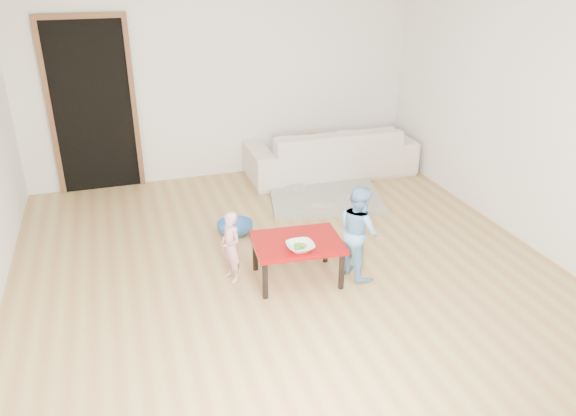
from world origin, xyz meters
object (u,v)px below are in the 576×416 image
red_table (297,260)px  child_pink (231,247)px  child_blue (359,231)px  bowl (300,247)px  basin (235,228)px  sofa (330,151)px

red_table → child_pink: bearing=162.9°
red_table → child_pink: 0.61m
child_pink → child_blue: child_blue is taller
bowl → basin: size_ratio=0.62×
child_pink → basin: child_pink is taller
sofa → child_pink: bearing=50.9°
child_blue → red_table: bearing=72.8°
sofa → child_pink: (-1.84, -2.23, 0.01)m
basin → child_blue: bearing=-52.2°
sofa → red_table: sofa is taller
basin → child_pink: bearing=-104.6°
child_pink → basin: size_ratio=1.72×
sofa → bowl: size_ratio=9.25×
child_blue → basin: bearing=28.6°
red_table → child_pink: child_pink is taller
red_table → basin: bearing=107.3°
sofa → bowl: bearing=63.6°
bowl → child_blue: size_ratio=0.27×
sofa → child_blue: 2.59m
child_pink → basin: 0.97m
sofa → red_table: (-1.27, -2.40, -0.13)m
sofa → basin: sofa is taller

